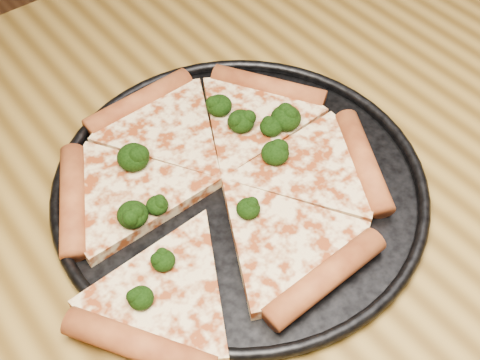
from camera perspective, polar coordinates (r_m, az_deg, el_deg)
dining_table at (r=0.75m, az=-5.63°, el=-7.76°), size 1.20×0.90×0.75m
pizza_pan at (r=0.69m, az=0.00°, el=-0.43°), size 0.41×0.41×0.02m
pizza at (r=0.68m, az=-1.88°, el=-0.45°), size 0.41×0.35×0.03m
broccoli_florets at (r=0.69m, az=-2.49°, el=1.83°), size 0.28×0.19×0.03m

